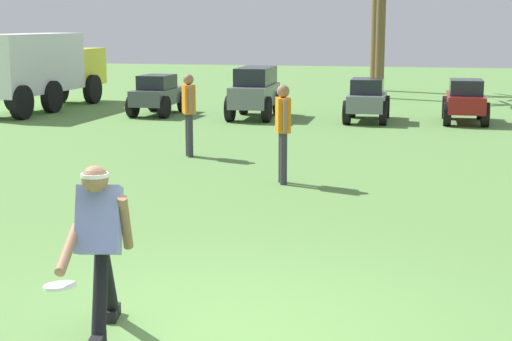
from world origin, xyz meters
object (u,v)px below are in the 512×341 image
(box_truck, at_px, (42,67))
(teammate_near_sideline, at_px, (283,125))
(parked_car_slot_d, at_px, (465,100))
(parked_car_slot_c, at_px, (367,99))
(parked_car_slot_a, at_px, (158,94))
(palm_tree_left_of_centre, at_px, (382,0))
(frisbee_in_flight, at_px, (60,286))
(teammate_midfield, at_px, (189,107))
(frisbee_thrower, at_px, (100,241))
(parked_car_slot_b, at_px, (255,91))

(box_truck, bearing_deg, teammate_near_sideline, -45.50)
(parked_car_slot_d, bearing_deg, parked_car_slot_c, -174.52)
(parked_car_slot_a, xyz_separation_m, parked_car_slot_d, (8.19, 0.05, 0.00))
(parked_car_slot_a, distance_m, palm_tree_left_of_centre, 8.84)
(parked_car_slot_c, height_order, box_truck, box_truck)
(frisbee_in_flight, relative_size, palm_tree_left_of_centre, 0.06)
(parked_car_slot_a, bearing_deg, parked_car_slot_c, -1.86)
(parked_car_slot_d, bearing_deg, teammate_near_sideline, -109.89)
(frisbee_in_flight, relative_size, teammate_midfield, 0.21)
(frisbee_in_flight, relative_size, parked_car_slot_d, 0.15)
(teammate_near_sideline, distance_m, parked_car_slot_d, 9.09)
(parked_car_slot_c, distance_m, parked_car_slot_d, 2.46)
(parked_car_slot_c, bearing_deg, frisbee_thrower, -93.60)
(frisbee_in_flight, distance_m, parked_car_slot_c, 15.24)
(teammate_midfield, distance_m, palm_tree_left_of_centre, 13.14)
(parked_car_slot_a, xyz_separation_m, parked_car_slot_b, (2.76, -0.11, 0.16))
(palm_tree_left_of_centre, bearing_deg, teammate_midfield, -102.20)
(frisbee_thrower, bearing_deg, parked_car_slot_d, 77.25)
(frisbee_thrower, relative_size, parked_car_slot_d, 0.65)
(parked_car_slot_a, distance_m, parked_car_slot_c, 5.74)
(box_truck, distance_m, palm_tree_left_of_centre, 11.16)
(frisbee_thrower, height_order, teammate_near_sideline, teammate_near_sideline)
(teammate_near_sideline, xyz_separation_m, parked_car_slot_d, (3.09, 8.54, -0.38))
(parked_car_slot_a, xyz_separation_m, parked_car_slot_c, (5.74, -0.19, 0.00))
(frisbee_thrower, distance_m, frisbee_in_flight, 0.58)
(parked_car_slot_d, bearing_deg, frisbee_thrower, -102.75)
(teammate_midfield, distance_m, parked_car_slot_d, 8.34)
(parked_car_slot_c, xyz_separation_m, parked_car_slot_d, (2.45, 0.23, 0.00))
(teammate_near_sideline, distance_m, parked_car_slot_c, 8.34)
(parked_car_slot_c, relative_size, palm_tree_left_of_centre, 0.43)
(teammate_midfield, relative_size, parked_car_slot_d, 0.71)
(frisbee_in_flight, xyz_separation_m, teammate_near_sideline, (0.37, 6.90, 0.34))
(parked_car_slot_a, distance_m, parked_car_slot_b, 2.76)
(teammate_near_sideline, bearing_deg, parked_car_slot_a, 120.95)
(frisbee_thrower, distance_m, box_truck, 17.47)
(frisbee_in_flight, xyz_separation_m, parked_car_slot_d, (3.46, 15.44, -0.04))
(frisbee_in_flight, height_order, palm_tree_left_of_centre, palm_tree_left_of_centre)
(box_truck, bearing_deg, parked_car_slot_a, -6.39)
(parked_car_slot_a, height_order, box_truck, box_truck)
(teammate_midfield, distance_m, parked_car_slot_a, 7.01)
(box_truck, bearing_deg, palm_tree_left_of_centre, 32.26)
(teammate_midfield, bearing_deg, palm_tree_left_of_centre, 77.80)
(parked_car_slot_b, distance_m, box_truck, 6.46)
(frisbee_in_flight, bearing_deg, parked_car_slot_a, 107.06)
(parked_car_slot_a, distance_m, box_truck, 3.74)
(parked_car_slot_b, xyz_separation_m, box_truck, (-6.41, 0.52, 0.51))
(frisbee_thrower, relative_size, frisbee_in_flight, 4.28)
(teammate_near_sideline, xyz_separation_m, parked_car_slot_a, (-5.09, 8.49, -0.38))
(parked_car_slot_c, distance_m, box_truck, 9.44)
(frisbee_thrower, relative_size, parked_car_slot_c, 0.65)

